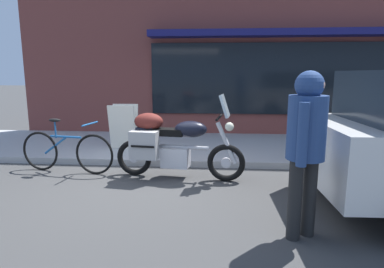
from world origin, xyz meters
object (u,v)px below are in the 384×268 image
Objects in this scene: parked_bicycle at (66,151)px; pedestrian_walking at (306,136)px; touring_motorcycle at (170,143)px; sandwich_board_sign at (124,126)px.

pedestrian_walking reaches higher than parked_bicycle.
touring_motorcycle is 2.01m from sandwich_board_sign.
touring_motorcycle reaches higher than parked_bicycle.
parked_bicycle is at bearing -112.99° from sandwich_board_sign.
parked_bicycle is (-1.83, 0.18, -0.22)m from touring_motorcycle.
parked_bicycle is 1.87× the size of sandwich_board_sign.
touring_motorcycle is 1.24× the size of pedestrian_walking.
sandwich_board_sign is (-1.23, 1.59, -0.01)m from touring_motorcycle.
pedestrian_walking reaches higher than sandwich_board_sign.
parked_bicycle is 1.55m from sandwich_board_sign.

